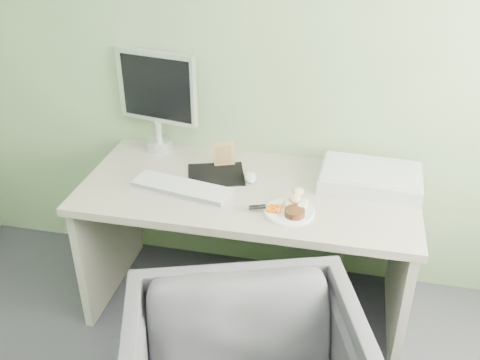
% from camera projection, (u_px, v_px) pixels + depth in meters
% --- Properties ---
extents(wall_back, '(3.50, 0.00, 3.50)m').
position_uv_depth(wall_back, '(264.00, 37.00, 2.57)').
color(wall_back, '#83A171').
rests_on(wall_back, floor).
extents(desk, '(1.60, 0.75, 0.73)m').
position_uv_depth(desk, '(248.00, 219.00, 2.65)').
color(desk, '#A69D8B').
rests_on(desk, floor).
extents(plate, '(0.22, 0.22, 0.01)m').
position_uv_depth(plate, '(289.00, 212.00, 2.36)').
color(plate, white).
rests_on(plate, desk).
extents(steak, '(0.10, 0.10, 0.03)m').
position_uv_depth(steak, '(295.00, 213.00, 2.32)').
color(steak, black).
rests_on(steak, plate).
extents(potato_pile, '(0.13, 0.11, 0.06)m').
position_uv_depth(potato_pile, '(296.00, 200.00, 2.38)').
color(potato_pile, tan).
rests_on(potato_pile, plate).
extents(carrot_heap, '(0.05, 0.05, 0.03)m').
position_uv_depth(carrot_heap, '(274.00, 208.00, 2.35)').
color(carrot_heap, '#FF6B05').
rests_on(carrot_heap, plate).
extents(steak_knife, '(0.19, 0.09, 0.01)m').
position_uv_depth(steak_knife, '(264.00, 207.00, 2.36)').
color(steak_knife, silver).
rests_on(steak_knife, plate).
extents(mousepad, '(0.34, 0.32, 0.00)m').
position_uv_depth(mousepad, '(216.00, 175.00, 2.66)').
color(mousepad, black).
rests_on(mousepad, desk).
extents(keyboard, '(0.49, 0.23, 0.02)m').
position_uv_depth(keyboard, '(181.00, 187.00, 2.52)').
color(keyboard, white).
rests_on(keyboard, desk).
extents(computer_mouse, '(0.08, 0.11, 0.04)m').
position_uv_depth(computer_mouse, '(250.00, 177.00, 2.61)').
color(computer_mouse, white).
rests_on(computer_mouse, desk).
extents(photo_frame, '(0.10, 0.05, 0.13)m').
position_uv_depth(photo_frame, '(224.00, 154.00, 2.72)').
color(photo_frame, '#987B47').
rests_on(photo_frame, desk).
extents(eyedrop_bottle, '(0.02, 0.02, 0.07)m').
position_uv_depth(eyedrop_bottle, '(230.00, 159.00, 2.75)').
color(eyedrop_bottle, white).
rests_on(eyedrop_bottle, desk).
extents(scanner, '(0.49, 0.34, 0.07)m').
position_uv_depth(scanner, '(370.00, 178.00, 2.56)').
color(scanner, silver).
rests_on(scanner, desk).
extents(monitor, '(0.45, 0.16, 0.54)m').
position_uv_depth(monitor, '(157.00, 96.00, 2.78)').
color(monitor, silver).
rests_on(monitor, desk).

